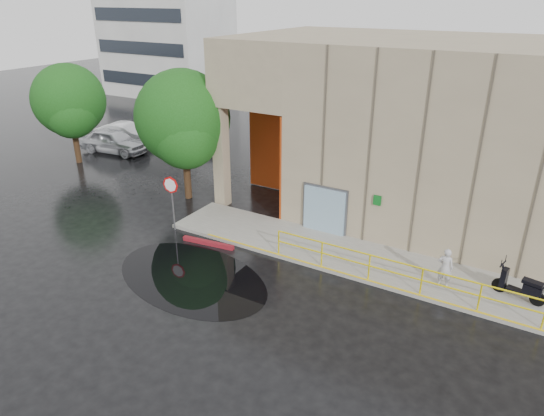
{
  "coord_description": "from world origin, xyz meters",
  "views": [
    {
      "loc": [
        8.0,
        -11.8,
        9.74
      ],
      "look_at": [
        -0.72,
        3.0,
        2.16
      ],
      "focal_mm": 32.0,
      "sensor_mm": 36.0,
      "label": 1
    }
  ],
  "objects": [
    {
      "name": "guardrail",
      "position": [
        4.25,
        3.15,
        0.68
      ],
      "size": [
        9.56,
        0.06,
        1.03
      ],
      "color": "yellow",
      "rests_on": "sidewalk"
    },
    {
      "name": "scooter",
      "position": [
        8.17,
        4.56,
        0.93
      ],
      "size": [
        1.78,
        0.9,
        1.35
      ],
      "rotation": [
        0.0,
        0.0,
        -0.21
      ],
      "color": "black",
      "rests_on": "sidewalk"
    },
    {
      "name": "person",
      "position": [
        5.76,
        4.08,
        0.9
      ],
      "size": [
        0.56,
        0.38,
        1.49
      ],
      "primitive_type": "imported",
      "rotation": [
        0.0,
        0.0,
        3.18
      ],
      "color": "#B2B1B6",
      "rests_on": "sidewalk"
    },
    {
      "name": "building",
      "position": [
        5.1,
        10.98,
        4.21
      ],
      "size": [
        20.0,
        10.17,
        8.0
      ],
      "color": "gray",
      "rests_on": "ground"
    },
    {
      "name": "puddle",
      "position": [
        -2.55,
        0.12,
        0.0
      ],
      "size": [
        7.42,
        5.37,
        0.01
      ],
      "primitive_type": "cube",
      "rotation": [
        0.0,
        0.0,
        -0.19
      ],
      "color": "black",
      "rests_on": "ground"
    },
    {
      "name": "stop_sign",
      "position": [
        -5.77,
        2.88,
        1.86
      ],
      "size": [
        0.77,
        0.12,
        2.55
      ],
      "rotation": [
        0.0,
        0.0,
        -0.3
      ],
      "color": "#5D5D62",
      "rests_on": "ground"
    },
    {
      "name": "car_b",
      "position": [
        -17.85,
        11.78,
        0.73
      ],
      "size": [
        4.66,
        2.34,
        1.47
      ],
      "primitive_type": "imported",
      "rotation": [
        0.0,
        0.0,
        1.76
      ],
      "color": "silver",
      "rests_on": "ground"
    },
    {
      "name": "car_c",
      "position": [
        -13.17,
        13.73,
        0.68
      ],
      "size": [
        4.88,
        2.52,
        1.35
      ],
      "primitive_type": "imported",
      "rotation": [
        0.0,
        0.0,
        1.71
      ],
      "color": "silver",
      "rests_on": "ground"
    },
    {
      "name": "tree_near",
      "position": [
        -7.51,
        6.03,
        4.07
      ],
      "size": [
        4.66,
        4.66,
        6.58
      ],
      "rotation": [
        0.0,
        0.0,
        -0.26
      ],
      "color": "#302010",
      "rests_on": "ground"
    },
    {
      "name": "car_a",
      "position": [
        -17.0,
        9.82,
        0.81
      ],
      "size": [
        4.93,
        2.47,
        1.61
      ],
      "primitive_type": "imported",
      "rotation": [
        0.0,
        0.0,
        1.69
      ],
      "color": "silver",
      "rests_on": "ground"
    },
    {
      "name": "tree_far",
      "position": [
        -17.27,
        7.11,
        3.76
      ],
      "size": [
        4.32,
        4.32,
        6.09
      ],
      "rotation": [
        0.0,
        0.0,
        -0.05
      ],
      "color": "#302010",
      "rests_on": "ground"
    },
    {
      "name": "ground",
      "position": [
        0.0,
        0.0,
        0.0
      ],
      "size": [
        120.0,
        120.0,
        0.0
      ],
      "primitive_type": "plane",
      "color": "black",
      "rests_on": "ground"
    },
    {
      "name": "distant_building",
      "position": [
        -28.0,
        27.98,
        7.5
      ],
      "size": [
        12.0,
        8.08,
        15.0
      ],
      "color": "#B5B5B0",
      "rests_on": "ground"
    },
    {
      "name": "red_curb",
      "position": [
        -3.58,
        2.5,
        0.09
      ],
      "size": [
        2.4,
        0.48,
        0.18
      ],
      "primitive_type": "cube",
      "rotation": [
        0.0,
        0.0,
        0.13
      ],
      "color": "maroon",
      "rests_on": "ground"
    },
    {
      "name": "sidewalk",
      "position": [
        4.0,
        4.5,
        0.07
      ],
      "size": [
        20.0,
        3.0,
        0.15
      ],
      "primitive_type": "cube",
      "color": "gray",
      "rests_on": "ground"
    }
  ]
}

